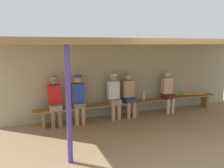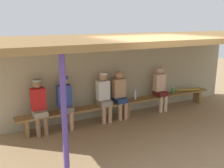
% 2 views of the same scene
% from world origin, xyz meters
% --- Properties ---
extents(ground_plane, '(24.00, 24.00, 0.00)m').
position_xyz_m(ground_plane, '(0.00, 0.00, 0.00)').
color(ground_plane, '#9E7F59').
extents(back_wall, '(8.00, 0.20, 2.20)m').
position_xyz_m(back_wall, '(0.00, 2.00, 1.10)').
color(back_wall, tan).
rests_on(back_wall, ground).
extents(dugout_roof, '(8.00, 2.80, 0.12)m').
position_xyz_m(dugout_roof, '(0.00, 0.70, 2.26)').
color(dugout_roof, olive).
rests_on(dugout_roof, back_wall).
extents(support_post, '(0.10, 0.10, 2.20)m').
position_xyz_m(support_post, '(-2.43, -0.55, 1.10)').
color(support_post, '#4C388C').
rests_on(support_post, ground).
extents(bench, '(6.00, 0.36, 0.46)m').
position_xyz_m(bench, '(0.00, 1.55, 0.39)').
color(bench, olive).
rests_on(bench, ground).
extents(player_leftmost, '(0.34, 0.42, 1.34)m').
position_xyz_m(player_leftmost, '(-1.78, 1.55, 0.75)').
color(player_leftmost, slate).
rests_on(player_leftmost, ground).
extents(player_in_white, '(0.34, 0.42, 1.34)m').
position_xyz_m(player_in_white, '(-0.21, 1.55, 0.73)').
color(player_in_white, navy).
rests_on(player_in_white, ground).
extents(player_in_blue, '(0.34, 0.42, 1.34)m').
position_xyz_m(player_in_blue, '(-2.42, 1.55, 0.75)').
color(player_in_blue, gray).
rests_on(player_in_blue, ground).
extents(player_rightmost, '(0.34, 0.42, 1.34)m').
position_xyz_m(player_rightmost, '(1.18, 1.55, 0.73)').
color(player_rightmost, '#591E19').
rests_on(player_rightmost, ground).
extents(player_middle, '(0.34, 0.42, 1.34)m').
position_xyz_m(player_middle, '(-0.70, 1.55, 0.75)').
color(player_middle, gray).
rests_on(player_middle, ground).
extents(water_bottle_orange, '(0.06, 0.06, 0.22)m').
position_xyz_m(water_bottle_orange, '(1.67, 1.54, 0.56)').
color(water_bottle_orange, green).
rests_on(water_bottle_orange, bench).
extents(water_bottle_green, '(0.07, 0.07, 0.28)m').
position_xyz_m(water_bottle_green, '(0.32, 1.59, 0.60)').
color(water_bottle_green, silver).
rests_on(water_bottle_green, bench).
extents(baseball_bat, '(0.81, 0.30, 0.07)m').
position_xyz_m(baseball_bat, '(2.32, 1.55, 0.49)').
color(baseball_bat, '#B28C33').
rests_on(baseball_bat, bench).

